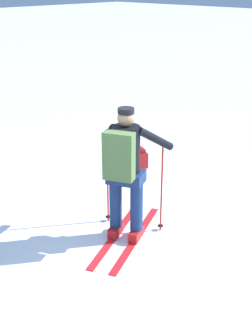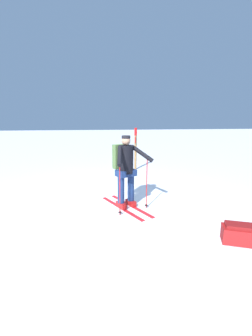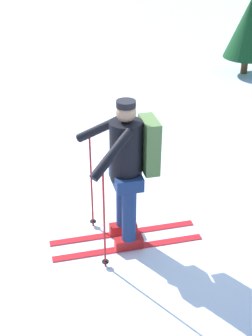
% 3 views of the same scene
% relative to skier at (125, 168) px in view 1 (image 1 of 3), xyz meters
% --- Properties ---
extents(ground_plane, '(80.00, 80.00, 0.00)m').
position_rel_skier_xyz_m(ground_plane, '(-0.45, 0.30, -0.93)').
color(ground_plane, white).
extents(skier, '(1.09, 1.64, 1.62)m').
position_rel_skier_xyz_m(skier, '(0.00, 0.00, 0.00)').
color(skier, red).
rests_on(skier, ground_plane).
extents(dropped_backpack, '(0.59, 0.48, 0.32)m').
position_rel_skier_xyz_m(dropped_backpack, '(1.56, -1.83, -0.78)').
color(dropped_backpack, maroon).
rests_on(dropped_backpack, ground_plane).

